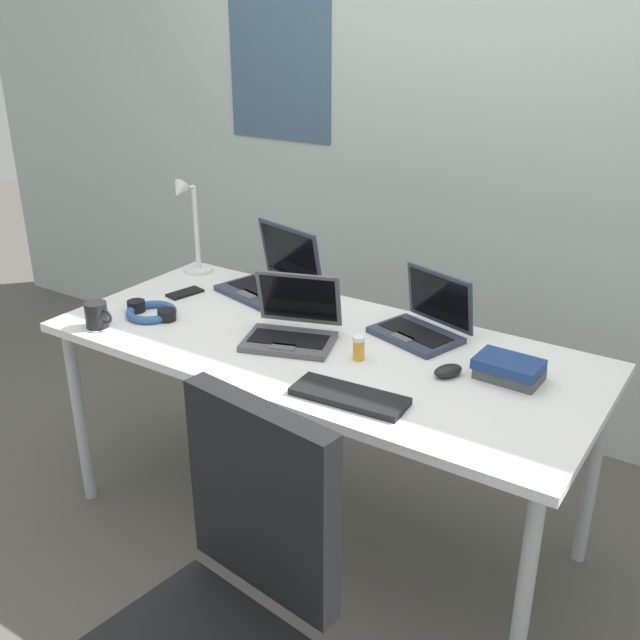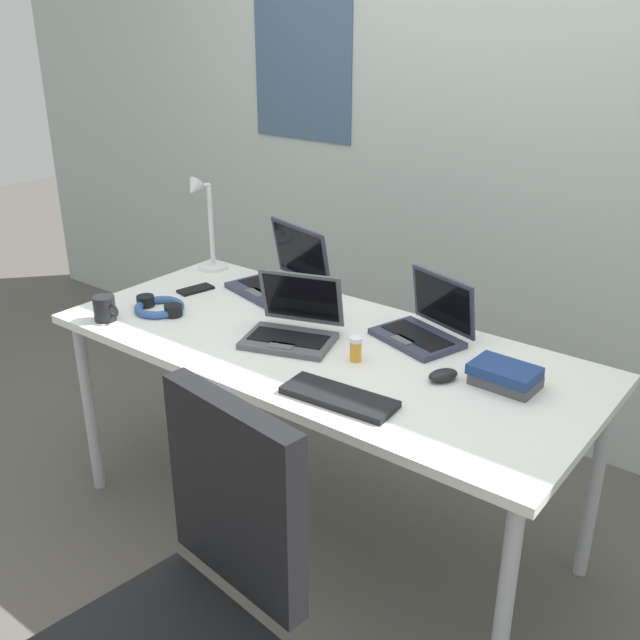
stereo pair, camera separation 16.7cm
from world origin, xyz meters
TOP-DOWN VIEW (x-y plane):
  - ground_plane at (0.00, 0.00)m, footprint 12.00×12.00m
  - wall_back at (-0.00, 1.10)m, footprint 6.00×0.13m
  - desk at (0.00, 0.00)m, footprint 1.80×0.80m
  - desk_lamp at (-0.80, 0.28)m, footprint 0.12×0.18m
  - laptop_near_lamp at (0.26, 0.23)m, footprint 0.33×0.29m
  - laptop_front_right at (-0.09, -0.03)m, footprint 0.35×0.33m
  - laptop_back_right at (-0.41, 0.28)m, footprint 0.39×0.35m
  - external_keyboard at (0.27, -0.27)m, footprint 0.34×0.14m
  - computer_mouse at (0.45, 0.01)m, footprint 0.09×0.11m
  - cell_phone at (-0.67, 0.08)m, footprint 0.09×0.15m
  - headphones at (-0.62, -0.14)m, footprint 0.21×0.18m
  - pill_bottle at (0.17, -0.04)m, footprint 0.04×0.04m
  - book_stack at (0.60, 0.09)m, footprint 0.19×0.13m
  - coffee_mug at (-0.71, -0.31)m, footprint 0.11×0.08m

SIDE VIEW (x-z plane):
  - ground_plane at x=0.00m, z-range 0.00..0.00m
  - desk at x=0.00m, z-range 0.31..1.05m
  - cell_phone at x=-0.67m, z-range 0.74..0.75m
  - external_keyboard at x=0.27m, z-range 0.74..0.76m
  - headphones at x=-0.62m, z-range 0.74..0.78m
  - computer_mouse at x=0.45m, z-range 0.74..0.77m
  - book_stack at x=0.60m, z-range 0.74..0.80m
  - pill_bottle at x=0.17m, z-range 0.74..0.82m
  - laptop_near_lamp at x=0.26m, z-range 0.68..0.89m
  - laptop_front_right at x=-0.09m, z-range 0.68..0.89m
  - coffee_mug at x=-0.71m, z-range 0.74..0.83m
  - laptop_back_right at x=-0.41m, z-range 0.67..0.91m
  - desk_lamp at x=-0.80m, z-range 0.74..1.14m
  - wall_back at x=0.00m, z-range 0.00..2.60m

